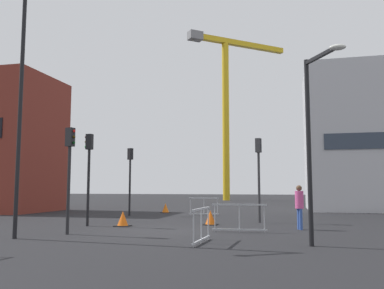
% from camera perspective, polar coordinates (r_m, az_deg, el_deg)
% --- Properties ---
extents(ground, '(160.00, 160.00, 0.00)m').
position_cam_1_polar(ground, '(16.58, -4.15, -11.92)').
color(ground, black).
extents(construction_crane, '(12.17, 9.98, 21.82)m').
position_cam_1_polar(construction_crane, '(54.89, 4.92, 7.27)').
color(construction_crane, gold).
rests_on(construction_crane, ground).
extents(streetlamp_tall, '(1.65, 0.98, 9.43)m').
position_cam_1_polar(streetlamp_tall, '(15.60, -23.39, 8.18)').
color(streetlamp_tall, black).
rests_on(streetlamp_tall, ground).
extents(streetlamp_short, '(1.05, 1.54, 5.61)m').
position_cam_1_polar(streetlamp_short, '(12.56, 16.59, 2.02)').
color(streetlamp_short, black).
rests_on(streetlamp_short, ground).
extents(traffic_light_far, '(0.39, 0.35, 4.10)m').
position_cam_1_polar(traffic_light_far, '(25.33, -8.66, -3.58)').
color(traffic_light_far, black).
rests_on(traffic_light_far, ground).
extents(traffic_light_crosswalk, '(0.31, 0.39, 4.12)m').
position_cam_1_polar(traffic_light_crosswalk, '(20.36, 9.31, -2.97)').
color(traffic_light_crosswalk, '#2D2D30').
rests_on(traffic_light_crosswalk, ground).
extents(traffic_light_near, '(0.39, 0.28, 3.94)m').
position_cam_1_polar(traffic_light_near, '(15.86, -16.74, -2.37)').
color(traffic_light_near, '#232326').
rests_on(traffic_light_near, ground).
extents(traffic_light_median, '(0.37, 0.24, 4.11)m').
position_cam_1_polar(traffic_light_median, '(18.96, -14.23, -2.66)').
color(traffic_light_median, black).
rests_on(traffic_light_median, ground).
extents(pedestrian_walking, '(0.34, 0.34, 1.80)m').
position_cam_1_polar(pedestrian_walking, '(17.41, 14.77, -7.99)').
color(pedestrian_walking, '#33519E').
rests_on(pedestrian_walking, ground).
extents(safety_barrier_mid_span, '(2.10, 0.22, 1.08)m').
position_cam_1_polar(safety_barrier_mid_span, '(16.01, 6.64, -10.09)').
color(safety_barrier_mid_span, '#9EA0A5').
rests_on(safety_barrier_mid_span, ground).
extents(safety_barrier_right_run, '(0.16, 2.00, 1.08)m').
position_cam_1_polar(safety_barrier_right_run, '(12.86, 1.31, -11.15)').
color(safety_barrier_right_run, '#B2B5BA').
rests_on(safety_barrier_right_run, ground).
extents(safety_barrier_front, '(1.84, 0.29, 1.08)m').
position_cam_1_polar(safety_barrier_front, '(25.29, 1.68, -8.59)').
color(safety_barrier_front, '#B2B5BA').
rests_on(safety_barrier_front, ground).
extents(traffic_cone_orange, '(0.63, 0.63, 0.64)m').
position_cam_1_polar(traffic_cone_orange, '(27.88, -3.72, -8.88)').
color(traffic_cone_orange, black).
rests_on(traffic_cone_orange, ground).
extents(traffic_cone_on_verge, '(0.65, 0.65, 0.66)m').
position_cam_1_polar(traffic_cone_on_verge, '(18.64, -9.64, -10.24)').
color(traffic_cone_on_verge, black).
rests_on(traffic_cone_on_verge, ground).
extents(traffic_cone_striped, '(0.65, 0.65, 0.66)m').
position_cam_1_polar(traffic_cone_striped, '(19.04, 2.59, -10.23)').
color(traffic_cone_striped, black).
rests_on(traffic_cone_striped, ground).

